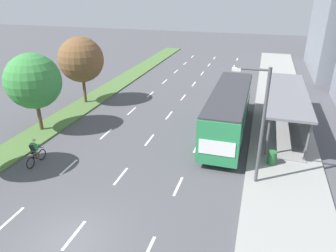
% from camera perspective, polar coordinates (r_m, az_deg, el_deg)
% --- Properties ---
extents(ground_plane, '(140.00, 140.00, 0.00)m').
position_cam_1_polar(ground_plane, '(15.22, -17.59, -19.42)').
color(ground_plane, '#4C4C51').
extents(median_strip, '(2.60, 52.00, 0.12)m').
position_cam_1_polar(median_strip, '(34.17, -11.07, 6.33)').
color(median_strip, '#4C7038').
rests_on(median_strip, ground).
extents(sidewalk_right, '(4.50, 52.00, 0.15)m').
position_cam_1_polar(sidewalk_right, '(30.54, 19.71, 3.23)').
color(sidewalk_right, gray).
rests_on(sidewalk_right, ground).
extents(lane_divider_left, '(0.14, 46.70, 0.01)m').
position_cam_1_polar(lane_divider_left, '(30.41, -4.81, 4.37)').
color(lane_divider_left, white).
rests_on(lane_divider_left, ground).
extents(lane_divider_center, '(0.14, 46.70, 0.01)m').
position_cam_1_polar(lane_divider_center, '(29.36, 1.58, 3.72)').
color(lane_divider_center, white).
rests_on(lane_divider_center, ground).
extents(lane_divider_right, '(0.14, 46.70, 0.01)m').
position_cam_1_polar(lane_divider_right, '(28.71, 8.34, 2.98)').
color(lane_divider_right, white).
rests_on(lane_divider_right, ground).
extents(bus_shelter, '(2.90, 11.22, 2.86)m').
position_cam_1_polar(bus_shelter, '(25.48, 21.14, 3.29)').
color(bus_shelter, gray).
rests_on(bus_shelter, sidewalk_right).
extents(bus, '(2.54, 11.29, 3.37)m').
position_cam_1_polar(bus, '(23.31, 11.01, 3.17)').
color(bus, '#28844C').
rests_on(bus, ground).
extents(cyclist, '(0.46, 1.82, 1.71)m').
position_cam_1_polar(cyclist, '(21.13, -23.01, -4.48)').
color(cyclist, black).
rests_on(cyclist, ground).
extents(median_tree_second, '(4.03, 4.03, 5.83)m').
position_cam_1_polar(median_tree_second, '(24.87, -23.32, 7.49)').
color(median_tree_second, brown).
rests_on(median_tree_second, median_strip).
extents(median_tree_third, '(4.08, 4.08, 6.08)m').
position_cam_1_polar(median_tree_third, '(29.96, -15.54, 11.55)').
color(median_tree_third, brown).
rests_on(median_tree_third, median_strip).
extents(streetlight, '(1.91, 0.24, 6.50)m').
position_cam_1_polar(streetlight, '(16.91, 16.38, 1.12)').
color(streetlight, '#4C4C51').
rests_on(streetlight, sidewalk_right).
extents(trash_bin, '(0.52, 0.52, 0.85)m').
position_cam_1_polar(trash_bin, '(20.37, 18.39, -5.50)').
color(trash_bin, '#286B38').
rests_on(trash_bin, sidewalk_right).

